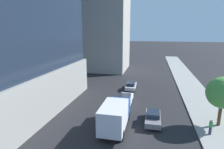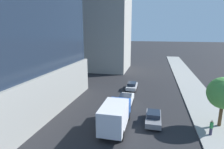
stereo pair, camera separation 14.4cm
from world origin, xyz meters
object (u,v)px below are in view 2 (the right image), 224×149
pedestrian_green_shirt (211,128)px  car_white (126,99)px  car_gray (153,118)px  car_silver (132,86)px  box_truck (115,115)px  street_tree (224,93)px

pedestrian_green_shirt → car_white: bearing=146.8°
car_gray → car_white: size_ratio=0.87×
car_silver → pedestrian_green_shirt: bearing=-54.5°
car_gray → box_truck: bearing=-150.0°
car_silver → box_truck: bearing=-90.0°
car_silver → car_white: 7.33m
pedestrian_green_shirt → car_gray: bearing=165.9°
street_tree → car_gray: 8.02m
car_silver → car_gray: size_ratio=0.99×
car_white → pedestrian_green_shirt: (9.82, -6.41, 0.18)m
car_white → box_truck: 7.36m
car_white → pedestrian_green_shirt: size_ratio=3.01×
box_truck → street_tree: bearing=15.7°
street_tree → car_silver: size_ratio=1.36×
street_tree → car_white: 12.45m
car_white → pedestrian_green_shirt: 11.73m
car_gray → street_tree: bearing=6.7°
box_truck → pedestrian_green_shirt: bearing=5.2°
car_gray → pedestrian_green_shirt: size_ratio=2.62×
car_gray → car_silver: bearing=108.2°
car_silver → box_truck: 14.67m
box_truck → pedestrian_green_shirt: box_truck is taller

